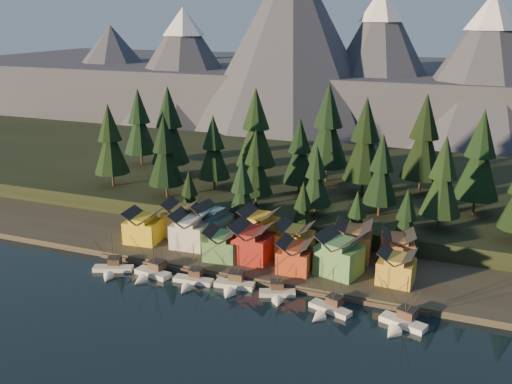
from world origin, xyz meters
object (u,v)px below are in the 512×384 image
at_px(boat_2, 191,277).
at_px(house_back_0, 181,217).
at_px(house_back_1, 213,222).
at_px(boat_5, 328,305).
at_px(boat_3, 233,280).
at_px(house_front_1, 190,229).
at_px(boat_0, 111,265).
at_px(boat_4, 277,289).
at_px(house_front_0, 143,225).
at_px(boat_6, 401,317).
at_px(boat_1, 150,268).

bearing_deg(boat_2, house_back_0, 119.80).
bearing_deg(house_back_1, boat_5, -22.30).
distance_m(boat_2, house_back_1, 23.91).
bearing_deg(boat_3, house_front_1, 135.16).
height_order(house_front_1, house_back_1, house_back_1).
relative_size(boat_2, house_front_1, 1.12).
height_order(boat_0, boat_3, boat_3).
xyz_separation_m(boat_0, boat_4, (40.61, 2.92, 0.07)).
bearing_deg(boat_5, boat_3, -168.53).
distance_m(boat_3, house_front_0, 34.52).
bearing_deg(boat_4, boat_0, 163.66).
relative_size(boat_3, boat_5, 1.08).
relative_size(boat_3, house_back_0, 1.18).
bearing_deg(boat_3, boat_6, -10.37).
relative_size(boat_6, house_front_1, 1.25).
bearing_deg(boat_4, boat_1, 162.68).
bearing_deg(house_front_0, boat_2, -39.80).
bearing_deg(boat_6, boat_1, -163.33).
height_order(boat_3, house_back_1, house_back_1).
xyz_separation_m(boat_4, house_front_1, (-28.98, 15.04, 4.35)).
relative_size(boat_2, boat_3, 0.93).
relative_size(boat_5, house_front_0, 1.12).
height_order(boat_0, house_back_0, house_back_0).
relative_size(boat_2, boat_5, 1.00).
bearing_deg(boat_5, boat_6, 17.53).
height_order(boat_4, boat_6, boat_6).
distance_m(boat_3, boat_5, 22.50).
xyz_separation_m(boat_0, house_front_0, (-1.42, 16.37, 4.12)).
bearing_deg(boat_3, boat_1, 178.98).
height_order(boat_4, house_back_0, house_back_0).
relative_size(boat_4, boat_5, 0.95).
relative_size(boat_0, boat_6, 0.90).
bearing_deg(boat_4, boat_2, 163.48).
distance_m(boat_6, house_back_0, 66.78).
distance_m(boat_4, boat_5, 12.18).
bearing_deg(boat_1, house_back_1, 86.53).
distance_m(boat_1, boat_6, 57.55).
relative_size(boat_3, boat_4, 1.14).
bearing_deg(boat_5, boat_1, -162.92).
relative_size(boat_0, house_back_1, 1.05).
height_order(boat_4, house_front_1, house_front_1).
bearing_deg(boat_1, boat_5, 7.84).
xyz_separation_m(boat_5, house_front_1, (-40.86, 17.75, 4.34)).
distance_m(boat_0, house_back_0, 25.54).
relative_size(boat_6, house_back_1, 1.16).
bearing_deg(boat_3, boat_0, 179.77).
height_order(house_front_0, house_back_1, house_back_1).
bearing_deg(house_front_0, boat_6, -19.04).
bearing_deg(house_back_1, boat_4, -29.42).
bearing_deg(house_back_1, house_front_1, -107.02).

